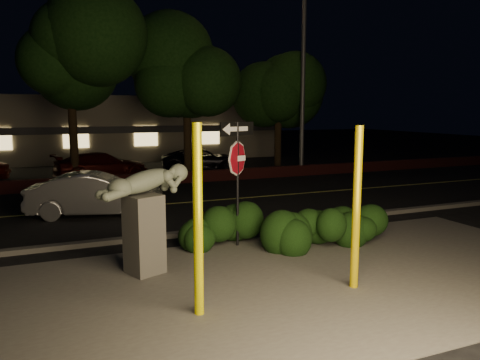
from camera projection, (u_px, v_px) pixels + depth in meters
name	position (u px, v px, depth m)	size (l,w,h in m)	color
ground	(148.00, 190.00, 18.57)	(90.00, 90.00, 0.00)	black
patio	(271.00, 285.00, 8.54)	(14.00, 6.00, 0.02)	#4C4944
road	(166.00, 204.00, 15.83)	(80.00, 8.00, 0.01)	black
lane_marking	(166.00, 204.00, 15.83)	(80.00, 0.12, 0.01)	#C4C34E
curb	(204.00, 232.00, 12.09)	(80.00, 0.25, 0.12)	#4C4944
brick_wall	(141.00, 180.00, 19.72)	(40.00, 0.35, 0.50)	#4C1918
parking_lot	(121.00, 170.00, 24.95)	(40.00, 12.00, 0.01)	black
building	(102.00, 127.00, 31.94)	(22.00, 10.20, 4.00)	gray
tree_far_b	(68.00, 40.00, 19.62)	(5.20, 5.20, 8.41)	black
tree_far_c	(186.00, 54.00, 21.23)	(4.80, 4.80, 7.84)	black
tree_far_d	(279.00, 65.00, 23.63)	(4.40, 4.40, 7.42)	black
yellow_pole_left	(198.00, 221.00, 7.12)	(0.15, 0.15, 3.01)	#F9F000
yellow_pole_right	(356.00, 209.00, 8.23)	(0.15, 0.15, 2.92)	#DEBF06
signpost	(238.00, 159.00, 10.72)	(0.94, 0.34, 2.91)	black
sculpture	(145.00, 209.00, 9.03)	(1.92, 1.16, 2.10)	#4C4944
hedge_center	(222.00, 224.00, 10.88)	(2.12, 1.00, 1.11)	black
hedge_right	(306.00, 223.00, 10.66)	(1.89, 1.01, 1.24)	black
hedge_far_right	(354.00, 222.00, 11.22)	(1.45, 0.91, 1.01)	black
streetlight	(299.00, 47.00, 21.89)	(1.48, 0.71, 10.20)	#535358
silver_sedan	(97.00, 195.00, 14.07)	(1.38, 3.97, 1.31)	silver
parked_car_darkred	(102.00, 165.00, 21.63)	(1.73, 4.25, 1.23)	#3B0A07
parked_car_dark	(202.00, 160.00, 24.43)	(1.94, 4.20, 1.17)	black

